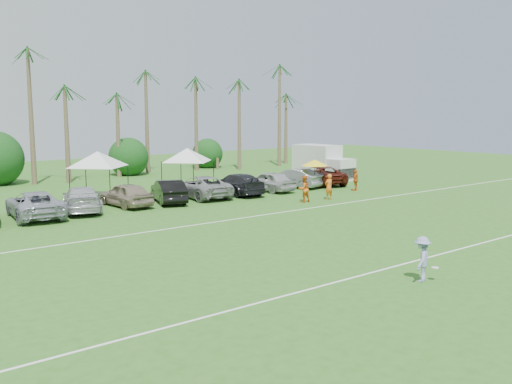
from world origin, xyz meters
TOP-DOWN VIEW (x-y plane):
  - ground at (0.00, 0.00)m, footprint 120.00×120.00m
  - field_lines at (0.00, 8.00)m, footprint 80.00×12.10m
  - palm_tree_4 at (-4.00, 38.00)m, footprint 2.40×2.40m
  - palm_tree_5 at (0.00, 38.00)m, footprint 2.40×2.40m
  - palm_tree_6 at (4.00, 38.00)m, footprint 2.40×2.40m
  - palm_tree_7 at (8.00, 38.00)m, footprint 2.40×2.40m
  - palm_tree_8 at (13.00, 38.00)m, footprint 2.40×2.40m
  - palm_tree_9 at (18.00, 38.00)m, footprint 2.40×2.40m
  - palm_tree_10 at (23.00, 38.00)m, footprint 2.40×2.40m
  - palm_tree_11 at (27.00, 38.00)m, footprint 2.40×2.40m
  - bush_tree_2 at (6.00, 39.00)m, footprint 4.00×4.00m
  - bush_tree_3 at (16.00, 39.00)m, footprint 4.00×4.00m
  - sideline_player_a at (10.00, 15.78)m, footprint 0.67×0.46m
  - sideline_player_b at (7.89, 16.06)m, footprint 0.96×0.80m
  - sideline_player_c at (14.85, 17.64)m, footprint 1.05×0.77m
  - box_truck at (18.60, 24.93)m, footprint 2.45×5.97m
  - canopy_tent_left at (-2.05, 26.84)m, footprint 4.73×4.73m
  - canopy_tent_right at (5.48, 27.01)m, footprint 4.61×4.61m
  - market_umbrella at (12.93, 20.17)m, footprint 2.11×2.11m
  - frisbee_player at (-1.25, 0.17)m, footprint 1.23×1.01m
  - parked_car_2 at (-8.22, 21.53)m, footprint 3.24×5.87m
  - parked_car_3 at (-5.28, 21.89)m, footprint 3.77×5.78m
  - parked_car_4 at (-2.33, 21.93)m, footprint 2.17×4.69m
  - parked_car_5 at (0.61, 21.56)m, footprint 3.04×5.00m
  - parked_car_6 at (3.55, 22.06)m, footprint 3.13×5.83m
  - parked_car_7 at (6.49, 21.73)m, footprint 2.73×5.56m
  - parked_car_8 at (9.43, 21.57)m, footprint 2.07×4.66m
  - parked_car_9 at (12.37, 22.00)m, footprint 2.61×4.97m
  - parked_car_10 at (15.31, 22.03)m, footprint 3.92×6.07m

SIDE VIEW (x-z plane):
  - ground at x=0.00m, z-range 0.00..0.00m
  - field_lines at x=0.00m, z-range 0.00..0.01m
  - parked_car_2 at x=-8.22m, z-range 0.00..1.56m
  - parked_car_3 at x=-5.28m, z-range 0.00..1.56m
  - parked_car_4 at x=-2.33m, z-range 0.00..1.56m
  - parked_car_5 at x=0.61m, z-range 0.00..1.56m
  - parked_car_6 at x=3.55m, z-range 0.00..1.56m
  - parked_car_7 at x=6.49m, z-range 0.00..1.56m
  - parked_car_8 at x=9.43m, z-range 0.00..1.56m
  - parked_car_9 at x=12.37m, z-range 0.00..1.56m
  - parked_car_10 at x=15.31m, z-range 0.00..1.56m
  - sideline_player_c at x=14.85m, z-range 0.00..1.65m
  - frisbee_player at x=-1.25m, z-range 0.00..1.65m
  - sideline_player_a at x=10.00m, z-range 0.00..1.79m
  - sideline_player_b at x=7.89m, z-range 0.00..1.81m
  - box_truck at x=18.60m, z-range 0.11..3.15m
  - bush_tree_2 at x=6.00m, z-range -0.20..3.80m
  - bush_tree_3 at x=16.00m, z-range -0.20..3.80m
  - market_umbrella at x=12.93m, z-range 0.93..3.28m
  - canopy_tent_right at x=5.48m, z-range 1.33..5.07m
  - canopy_tent_left at x=-2.05m, z-range 1.36..5.19m
  - palm_tree_4 at x=-4.00m, z-range 3.03..11.93m
  - palm_tree_8 at x=13.00m, z-range 3.03..11.93m
  - palm_tree_5 at x=0.00m, z-range 3.40..13.30m
  - palm_tree_9 at x=18.00m, z-range 3.40..13.30m
  - palm_tree_6 at x=4.00m, z-range 3.76..14.66m
  - palm_tree_10 at x=23.00m, z-range 3.76..14.66m
  - palm_tree_7 at x=8.00m, z-range 4.11..16.01m
  - palm_tree_11 at x=27.00m, z-range 4.11..16.01m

